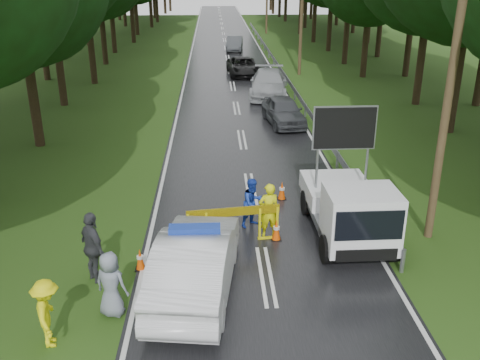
{
  "coord_description": "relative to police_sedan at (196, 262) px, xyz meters",
  "views": [
    {
      "loc": [
        -1.32,
        -12.3,
        7.77
      ],
      "look_at": [
        -0.51,
        3.69,
        1.3
      ],
      "focal_mm": 40.0,
      "sensor_mm": 36.0,
      "label": 1
    }
  ],
  "objects": [
    {
      "name": "queue_car_third",
      "position": [
        2.79,
        28.54,
        -0.19
      ],
      "size": [
        2.5,
        4.87,
        1.32
      ],
      "primitive_type": "imported",
      "rotation": [
        0.0,
        0.0,
        0.07
      ],
      "color": "black",
      "rests_on": "ground"
    },
    {
      "name": "bystander_left",
      "position": [
        -3.13,
        -1.92,
        -0.04
      ],
      "size": [
        0.83,
        1.15,
        1.61
      ],
      "primitive_type": "imported",
      "rotation": [
        0.0,
        0.0,
        1.81
      ],
      "color": "yellow",
      "rests_on": "ground"
    },
    {
      "name": "officer",
      "position": [
        2.13,
        2.86,
        0.02
      ],
      "size": [
        0.69,
        0.5,
        1.74
      ],
      "primitive_type": "imported",
      "rotation": [
        0.0,
        0.0,
        3.28
      ],
      "color": "#EBF20D",
      "rests_on": "ground"
    },
    {
      "name": "cone_center",
      "position": [
        2.34,
        2.61,
        -0.52
      ],
      "size": [
        0.32,
        0.32,
        0.68
      ],
      "color": "black",
      "rests_on": "ground"
    },
    {
      "name": "work_truck",
      "position": [
        4.51,
        2.57,
        0.18
      ],
      "size": [
        2.2,
        4.79,
        3.79
      ],
      "rotation": [
        0.0,
        0.0,
        0.01
      ],
      "color": "gray",
      "rests_on": "ground"
    },
    {
      "name": "police_sedan",
      "position": [
        0.0,
        0.0,
        0.0
      ],
      "size": [
        2.42,
        5.29,
        1.85
      ],
      "rotation": [
        0.0,
        0.0,
        3.01
      ],
      "color": "silver",
      "rests_on": "ground"
    },
    {
      "name": "barrier",
      "position": [
        1.04,
        2.51,
        0.02
      ],
      "size": [
        2.76,
        0.42,
        1.15
      ],
      "rotation": [
        0.0,
        0.0,
        0.13
      ],
      "color": "yellow",
      "rests_on": "ground"
    },
    {
      "name": "cone_near_left",
      "position": [
        -0.81,
        -0.39,
        -0.51
      ],
      "size": [
        0.33,
        0.33,
        0.7
      ],
      "color": "black",
      "rests_on": "ground"
    },
    {
      "name": "cone_right",
      "position": [
        4.69,
        5.11,
        -0.51
      ],
      "size": [
        0.33,
        0.33,
        0.69
      ],
      "color": "black",
      "rests_on": "ground"
    },
    {
      "name": "utility_pole_near",
      "position": [
        7.04,
        2.61,
        4.22
      ],
      "size": [
        1.4,
        0.24,
        10.0
      ],
      "color": "#4B3823",
      "rests_on": "ground"
    },
    {
      "name": "road",
      "position": [
        1.84,
        30.61,
        -0.84
      ],
      "size": [
        7.0,
        140.0,
        0.02
      ],
      "primitive_type": "cube",
      "color": "black",
      "rests_on": "ground"
    },
    {
      "name": "bystander_mid",
      "position": [
        -2.66,
        0.63,
        0.13
      ],
      "size": [
        1.07,
        1.2,
        1.96
      ],
      "primitive_type": "imported",
      "rotation": [
        0.0,
        0.0,
        2.22
      ],
      "color": "#3A3B40",
      "rests_on": "ground"
    },
    {
      "name": "civilian",
      "position": [
        1.7,
        3.61,
        -0.05
      ],
      "size": [
        0.98,
        0.94,
        1.6
      ],
      "primitive_type": "imported",
      "rotation": [
        0.0,
        0.0,
        0.62
      ],
      "color": "#1C3CB7",
      "rests_on": "ground"
    },
    {
      "name": "ground",
      "position": [
        1.84,
        0.61,
        -0.85
      ],
      "size": [
        160.0,
        160.0,
        0.0
      ],
      "primitive_type": "plane",
      "color": "#274313",
      "rests_on": "ground"
    },
    {
      "name": "queue_car_second",
      "position": [
        3.99,
        21.67,
        -0.05
      ],
      "size": [
        2.84,
        5.7,
        1.59
      ],
      "primitive_type": "imported",
      "rotation": [
        0.0,
        0.0,
        -0.11
      ],
      "color": "#9EA1A6",
      "rests_on": "ground"
    },
    {
      "name": "utility_pole_mid",
      "position": [
        7.04,
        28.61,
        4.22
      ],
      "size": [
        1.4,
        0.24,
        10.0
      ],
      "color": "#4B3823",
      "rests_on": "ground"
    },
    {
      "name": "cone_far",
      "position": [
        2.88,
        5.61,
        -0.52
      ],
      "size": [
        0.32,
        0.32,
        0.67
      ],
      "color": "black",
      "rests_on": "ground"
    },
    {
      "name": "queue_car_fourth",
      "position": [
        2.64,
        40.88,
        -0.17
      ],
      "size": [
        1.81,
        4.24,
        1.36
      ],
      "primitive_type": "imported",
      "rotation": [
        0.0,
        0.0,
        -0.09
      ],
      "color": "#3F4246",
      "rests_on": "ground"
    },
    {
      "name": "bystander_right",
      "position": [
        -1.96,
        -0.89,
        -0.02
      ],
      "size": [
        0.94,
        0.78,
        1.65
      ],
      "primitive_type": "imported",
      "rotation": [
        0.0,
        0.0,
        2.77
      ],
      "color": "gray",
      "rests_on": "ground"
    },
    {
      "name": "guardrail",
      "position": [
        5.54,
        30.27,
        -0.3
      ],
      "size": [
        0.12,
        60.06,
        0.7
      ],
      "color": "gray",
      "rests_on": "ground"
    },
    {
      "name": "queue_car_first",
      "position": [
        4.14,
        15.19,
        -0.13
      ],
      "size": [
        2.2,
        4.36,
        1.42
      ],
      "primitive_type": "imported",
      "rotation": [
        0.0,
        0.0,
        0.13
      ],
      "color": "#3C3F44",
      "rests_on": "ground"
    },
    {
      "name": "cone_left_mid",
      "position": [
        -1.56,
        1.11,
        -0.54
      ],
      "size": [
        0.3,
        0.3,
        0.64
      ],
      "color": "black",
      "rests_on": "ground"
    }
  ]
}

